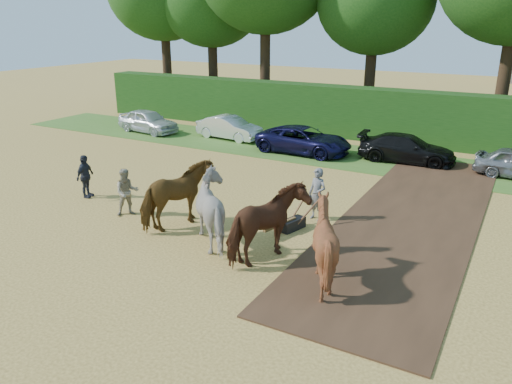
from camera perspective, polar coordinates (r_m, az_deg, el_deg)
The scene contains 8 objects.
ground at distance 13.20m, azimuth 4.09°, elevation -11.86°, with size 120.00×120.00×0.00m, color gold.
earth_strip at distance 18.85m, azimuth 17.40°, elevation -2.79°, with size 4.50×17.00×0.05m, color #472D1C.
grass_verge at distance 25.67m, azimuth 17.53°, elevation 2.95°, with size 50.00×5.00×0.03m, color #38601E.
hedgerow at distance 29.66m, azimuth 19.69°, elevation 7.78°, with size 46.00×1.60×3.00m, color #14380F.
spectator_near at distance 18.60m, azimuth -14.54°, elevation -0.02°, with size 0.85×0.66×1.75m, color #C1BB98.
spectator_far at distance 20.96m, azimuth -18.94°, elevation 1.70°, with size 1.02×0.43×1.74m, color #22252E.
plough_team at distance 15.14m, azimuth -1.25°, elevation -2.83°, with size 7.84×5.61×2.26m.
parked_cars at distance 25.25m, azimuth 23.27°, elevation 3.60°, with size 41.54×3.35×1.44m.
Camera 1 is at (4.67, -10.31, 6.80)m, focal length 35.00 mm.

